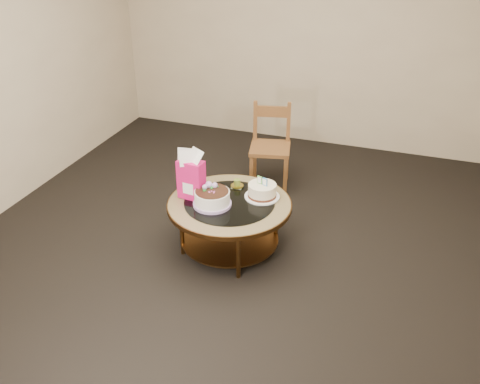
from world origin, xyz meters
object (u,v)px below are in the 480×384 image
(cream_cake, at_px, (262,191))
(gift_bag, at_px, (191,174))
(coffee_table, at_px, (230,210))
(dining_chair, at_px, (270,146))
(decorated_cake, at_px, (212,199))

(cream_cake, distance_m, gift_bag, 0.60)
(coffee_table, height_order, cream_cake, cream_cake)
(cream_cake, height_order, dining_chair, dining_chair)
(decorated_cake, bearing_deg, dining_chair, 85.94)
(decorated_cake, bearing_deg, coffee_table, 39.14)
(coffee_table, bearing_deg, decorated_cake, -140.86)
(coffee_table, relative_size, decorated_cake, 3.29)
(cream_cake, relative_size, dining_chair, 0.34)
(gift_bag, bearing_deg, dining_chair, 83.62)
(decorated_cake, relative_size, dining_chair, 0.36)
(coffee_table, height_order, gift_bag, gift_bag)
(coffee_table, relative_size, cream_cake, 3.52)
(cream_cake, xyz_separation_m, gift_bag, (-0.54, -0.19, 0.15))
(coffee_table, xyz_separation_m, gift_bag, (-0.32, -0.03, 0.29))
(coffee_table, bearing_deg, cream_cake, 36.05)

